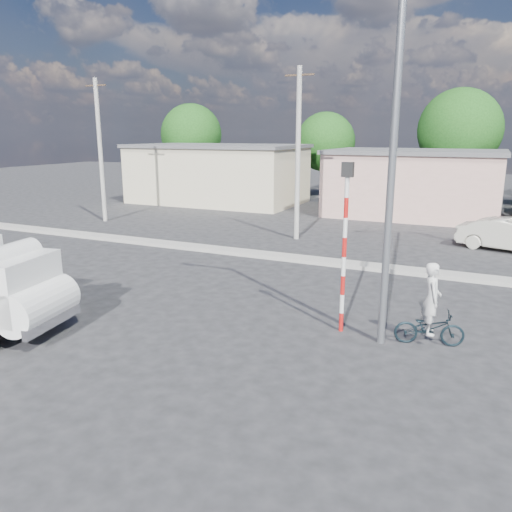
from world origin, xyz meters
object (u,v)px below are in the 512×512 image
at_px(bicycle, 429,328).
at_px(car_cream, 509,235).
at_px(cyclist, 431,310).
at_px(streetlight, 387,137).
at_px(traffic_pole, 345,234).

relative_size(bicycle, car_cream, 0.39).
xyz_separation_m(cyclist, streetlight, (-1.23, -0.37, 4.08)).
bearing_deg(traffic_pole, cyclist, 1.86).
bearing_deg(traffic_pole, streetlight, -17.73).
bearing_deg(car_cream, bicycle, -175.43).
relative_size(bicycle, cyclist, 0.93).
bearing_deg(traffic_pole, bicycle, 1.86).
distance_m(bicycle, traffic_pole, 3.07).
relative_size(car_cream, traffic_pole, 0.97).
xyz_separation_m(bicycle, car_cream, (1.95, 11.97, 0.26)).
xyz_separation_m(car_cream, streetlight, (-3.19, -12.34, 4.27)).
bearing_deg(cyclist, traffic_pole, 77.80).
relative_size(bicycle, streetlight, 0.18).
height_order(bicycle, car_cream, car_cream).
distance_m(cyclist, car_cream, 12.13).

